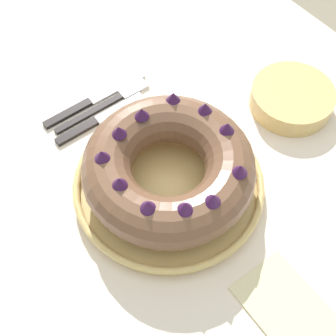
{
  "coord_description": "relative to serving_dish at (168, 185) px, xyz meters",
  "views": [
    {
      "loc": [
        0.3,
        -0.24,
        1.45
      ],
      "look_at": [
        -0.02,
        -0.0,
        0.83
      ],
      "focal_mm": 50.0,
      "sensor_mm": 36.0,
      "label": 1
    }
  ],
  "objects": [
    {
      "name": "fork",
      "position": [
        -0.22,
        0.03,
        -0.01
      ],
      "size": [
        0.02,
        0.21,
        0.01
      ],
      "rotation": [
        0.0,
        0.0,
        0.01
      ],
      "color": "black",
      "rests_on": "dining_table"
    },
    {
      "name": "napkin",
      "position": [
        0.27,
        0.02,
        -0.01
      ],
      "size": [
        0.15,
        0.1,
        0.0
      ],
      "primitive_type": "cube",
      "rotation": [
        0.0,
        0.0,
        -0.01
      ],
      "color": "beige",
      "rests_on": "dining_table"
    },
    {
      "name": "ground_plane",
      "position": [
        0.02,
        0.0,
        -0.77
      ],
      "size": [
        8.0,
        8.0,
        0.0
      ],
      "primitive_type": "plane",
      "color": "gray"
    },
    {
      "name": "side_bowl",
      "position": [
        -0.01,
        0.3,
        0.01
      ],
      "size": [
        0.16,
        0.16,
        0.04
      ],
      "primitive_type": "cylinder",
      "color": "tan",
      "rests_on": "dining_table"
    },
    {
      "name": "bundt_cake",
      "position": [
        0.0,
        0.0,
        0.06
      ],
      "size": [
        0.28,
        0.28,
        0.1
      ],
      "color": "brown",
      "rests_on": "serving_dish"
    },
    {
      "name": "serving_knife",
      "position": [
        -0.25,
        -0.01,
        -0.01
      ],
      "size": [
        0.02,
        0.22,
        0.01
      ],
      "rotation": [
        0.0,
        0.0,
        0.01
      ],
      "color": "black",
      "rests_on": "dining_table"
    },
    {
      "name": "cake_knife",
      "position": [
        -0.2,
        -0.02,
        -0.01
      ],
      "size": [
        0.02,
        0.19,
        0.01
      ],
      "rotation": [
        0.0,
        0.0,
        -0.09
      ],
      "color": "black",
      "rests_on": "dining_table"
    },
    {
      "name": "dining_table",
      "position": [
        0.02,
        0.0,
        -0.1
      ],
      "size": [
        1.41,
        1.06,
        0.76
      ],
      "color": "beige",
      "rests_on": "ground_plane"
    },
    {
      "name": "serving_dish",
      "position": [
        0.0,
        0.0,
        0.0
      ],
      "size": [
        0.32,
        0.32,
        0.03
      ],
      "color": "tan",
      "rests_on": "dining_table"
    }
  ]
}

